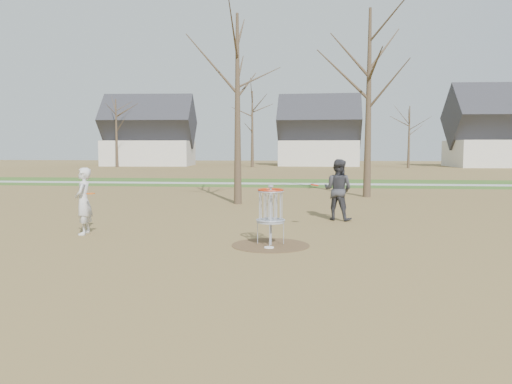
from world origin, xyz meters
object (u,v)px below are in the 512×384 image
player_standing (83,201)px  disc_grounded (269,247)px  disc_golf_basket (271,206)px  player_throwing (338,190)px

player_standing → disc_grounded: player_standing is taller
player_standing → disc_grounded: 5.16m
player_standing → disc_grounded: size_ratio=7.89×
disc_golf_basket → disc_grounded: bearing=-91.3°
player_throwing → disc_golf_basket: size_ratio=1.41×
player_standing → disc_golf_basket: player_standing is taller
player_standing → player_throwing: player_throwing is taller
player_throwing → disc_grounded: 5.05m
disc_golf_basket → player_throwing: bearing=67.8°
disc_grounded → disc_golf_basket: 0.96m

